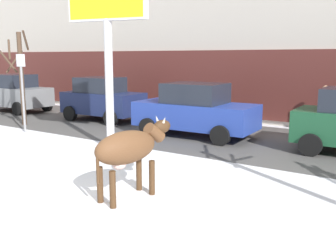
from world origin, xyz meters
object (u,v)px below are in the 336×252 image
car_navy_hatchback (102,99)px  pedestrian_near_billboard (324,109)px  bare_tree_left_lot (20,75)px  car_grey_hatchback (17,93)px  cow_brown (129,148)px  car_blue_sedan (195,110)px  billboard (107,0)px  street_sign (22,87)px

car_navy_hatchback → pedestrian_near_billboard: (8.62, 2.22, -0.05)m
bare_tree_left_lot → car_grey_hatchback: bearing=147.3°
car_navy_hatchback → bare_tree_left_lot: size_ratio=0.95×
pedestrian_near_billboard → bare_tree_left_lot: bare_tree_left_lot is taller
cow_brown → car_blue_sedan: (-1.86, 5.90, -0.09)m
car_grey_hatchback → billboard: bearing=-20.1°
bare_tree_left_lot → pedestrian_near_billboard: bearing=24.7°
billboard → car_grey_hatchback: billboard is taller
billboard → cow_brown: bearing=-43.2°
cow_brown → bare_tree_left_lot: (-8.77, 4.00, 1.04)m
cow_brown → street_sign: size_ratio=0.69×
cow_brown → car_blue_sedan: car_blue_sedan is taller
car_navy_hatchback → car_blue_sedan: 5.05m
billboard → car_grey_hatchback: (-9.24, 3.38, -3.39)m
billboard → car_blue_sedan: bearing=67.7°
cow_brown → car_navy_hatchback: car_navy_hatchback is taller
billboard → bare_tree_left_lot: 6.22m
cow_brown → billboard: 5.39m
cow_brown → car_grey_hatchback: size_ratio=0.55×
billboard → pedestrian_near_billboard: (4.85, 5.95, -3.43)m
cow_brown → street_sign: bearing=157.4°
car_grey_hatchback → street_sign: (4.90, -3.19, 0.74)m
car_grey_hatchback → car_navy_hatchback: (5.48, 0.35, 0.00)m
car_blue_sedan → billboard: bearing=-112.3°
car_grey_hatchback → bare_tree_left_lot: size_ratio=0.95×
billboard → car_blue_sedan: (1.23, 2.99, -3.41)m
cow_brown → street_sign: street_sign is taller
car_navy_hatchback → bare_tree_left_lot: bare_tree_left_lot is taller
cow_brown → bare_tree_left_lot: bare_tree_left_lot is taller
car_navy_hatchback → street_sign: bearing=-99.3°
pedestrian_near_billboard → street_sign: size_ratio=0.61×
street_sign → car_grey_hatchback: bearing=147.0°
cow_brown → car_grey_hatchback: bearing=153.0°
pedestrian_near_billboard → street_sign: street_sign is taller
bare_tree_left_lot → street_sign: size_ratio=1.32×
car_navy_hatchback → bare_tree_left_lot: 3.44m
car_blue_sedan → pedestrian_near_billboard: size_ratio=2.45×
street_sign → bare_tree_left_lot: bearing=146.0°
car_grey_hatchback → pedestrian_near_billboard: (14.09, 2.56, -0.05)m
street_sign → billboard: bearing=-2.6°
car_grey_hatchback → car_blue_sedan: (10.47, -0.39, -0.02)m
cow_brown → car_grey_hatchback: 13.84m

